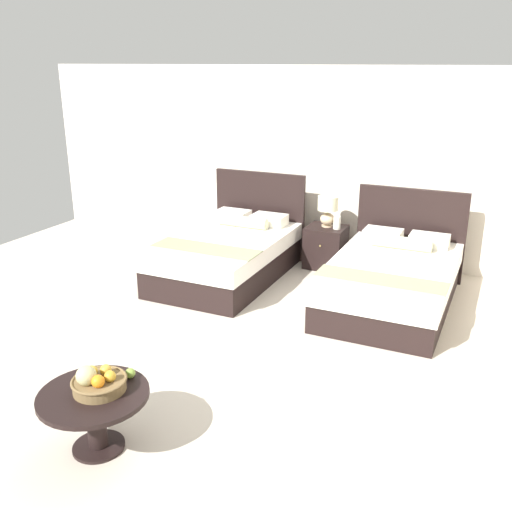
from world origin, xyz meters
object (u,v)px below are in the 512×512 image
(nightstand, at_px, (326,247))
(fruit_bowl, at_px, (98,382))
(table_lamp, at_px, (328,208))
(vase, at_px, (337,223))
(bed_near_corner, at_px, (392,279))
(loose_apple, at_px, (130,373))
(coffee_table, at_px, (95,407))
(bed_near_window, at_px, (229,254))

(nightstand, distance_m, fruit_bowl, 4.23)
(table_lamp, height_order, vase, table_lamp)
(bed_near_corner, distance_m, loose_apple, 3.36)
(table_lamp, bearing_deg, coffee_table, -93.63)
(bed_near_window, xyz_separation_m, nightstand, (0.99, 0.87, -0.03))
(nightstand, distance_m, coffee_table, 4.27)
(bed_near_corner, bearing_deg, vase, 137.73)
(bed_near_corner, distance_m, fruit_bowl, 3.61)
(bed_near_window, xyz_separation_m, vase, (1.14, 0.83, 0.33))
(coffee_table, bearing_deg, bed_near_window, 102.00)
(table_lamp, xyz_separation_m, coffee_table, (-0.27, -4.28, -0.46))
(bed_near_corner, distance_m, coffee_table, 3.64)
(bed_near_corner, bearing_deg, fruit_bowl, -111.42)
(coffee_table, relative_size, fruit_bowl, 2.00)
(vase, bearing_deg, fruit_bowl, -95.57)
(coffee_table, xyz_separation_m, fruit_bowl, (0.01, 0.04, 0.19))
(nightstand, height_order, vase, vase)
(vase, distance_m, fruit_bowl, 4.20)
(nightstand, xyz_separation_m, fruit_bowl, (-0.26, -4.22, 0.24))
(bed_near_window, bearing_deg, coffee_table, -78.00)
(vase, xyz_separation_m, fruit_bowl, (-0.41, -4.18, -0.11))
(nightstand, height_order, fruit_bowl, fruit_bowl)
(bed_near_corner, relative_size, coffee_table, 2.77)
(bed_near_window, relative_size, coffee_table, 2.74)
(bed_near_corner, bearing_deg, coffee_table, -111.39)
(fruit_bowl, bearing_deg, coffee_table, -109.13)
(nightstand, bearing_deg, bed_near_window, -138.91)
(coffee_table, bearing_deg, bed_near_corner, 68.61)
(fruit_bowl, bearing_deg, vase, 84.43)
(vase, relative_size, fruit_bowl, 0.44)
(table_lamp, xyz_separation_m, loose_apple, (-0.16, -4.01, -0.31))
(nightstand, relative_size, vase, 3.28)
(bed_near_window, relative_size, fruit_bowl, 5.49)
(bed_near_window, xyz_separation_m, bed_near_corner, (2.05, 0.00, -0.01))
(bed_near_window, relative_size, bed_near_corner, 0.99)
(bed_near_window, distance_m, fruit_bowl, 3.44)
(bed_near_window, distance_m, bed_near_corner, 2.05)
(nightstand, distance_m, table_lamp, 0.52)
(table_lamp, bearing_deg, fruit_bowl, -93.48)
(nightstand, bearing_deg, bed_near_corner, -39.30)
(fruit_bowl, xyz_separation_m, loose_apple, (0.10, 0.23, -0.03))
(bed_near_corner, relative_size, fruit_bowl, 5.55)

